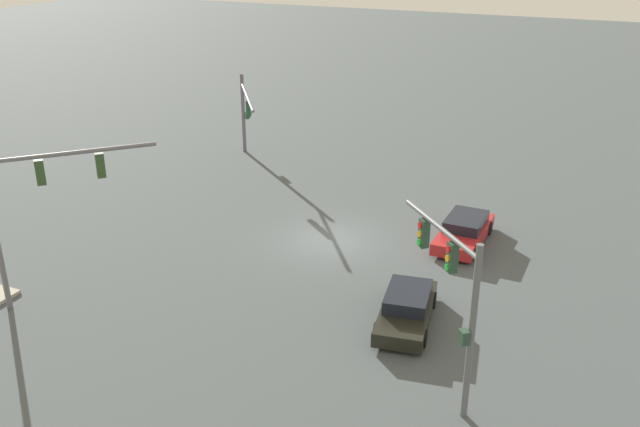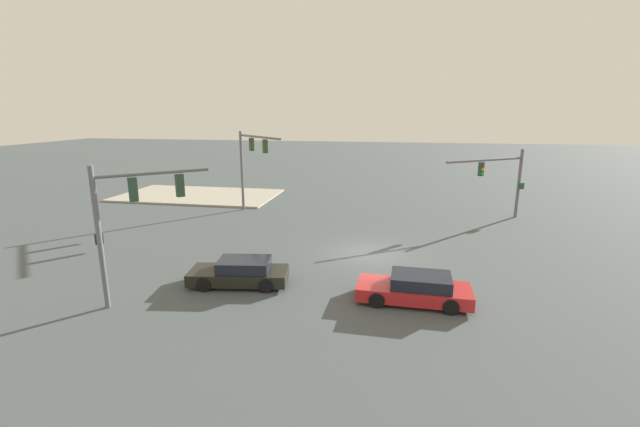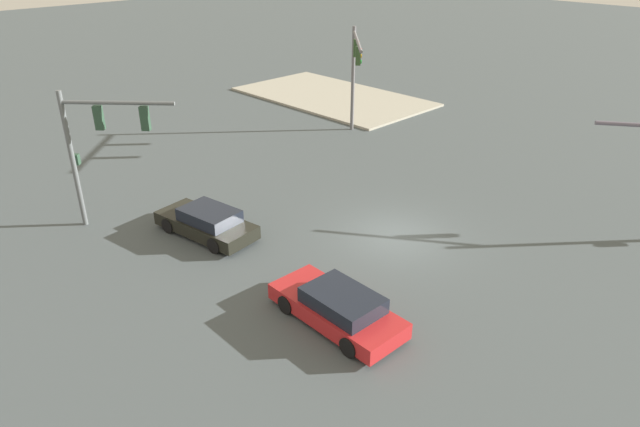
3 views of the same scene
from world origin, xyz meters
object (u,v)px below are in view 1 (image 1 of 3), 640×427
traffic_signal_near_corner (36,195)px  traffic_signal_cross_street (246,107)px  sedan_car_approaching (464,230)px  sedan_car_waiting_far (407,308)px  traffic_signal_opposite_side (454,285)px

traffic_signal_near_corner → traffic_signal_cross_street: size_ratio=1.03×
sedan_car_approaching → sedan_car_waiting_far: (7.78, -0.38, -0.00)m
sedan_car_approaching → traffic_signal_cross_street: bearing=-111.4°
traffic_signal_near_corner → traffic_signal_cross_street: 18.40m
traffic_signal_cross_street → sedan_car_approaching: size_ratio=1.29×
traffic_signal_near_corner → traffic_signal_opposite_side: traffic_signal_near_corner is taller
traffic_signal_opposite_side → traffic_signal_cross_street: 24.74m
traffic_signal_opposite_side → traffic_signal_near_corner: bearing=48.9°
sedan_car_waiting_far → traffic_signal_near_corner: bearing=-81.1°
traffic_signal_near_corner → sedan_car_waiting_far: size_ratio=1.35×
traffic_signal_opposite_side → sedan_car_approaching: bearing=-32.8°
sedan_car_approaching → sedan_car_waiting_far: bearing=-1.2°
traffic_signal_opposite_side → sedan_car_approaching: traffic_signal_opposite_side is taller
sedan_car_approaching → sedan_car_waiting_far: 7.79m
traffic_signal_near_corner → sedan_car_waiting_far: (-4.10, 13.23, -3.88)m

